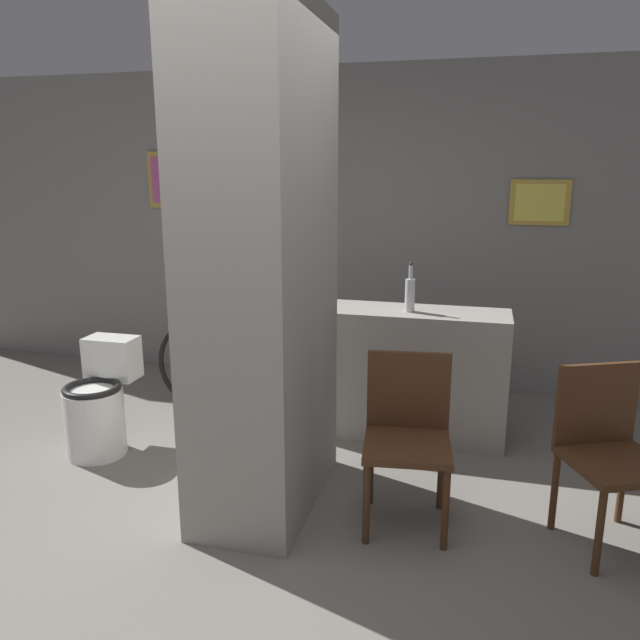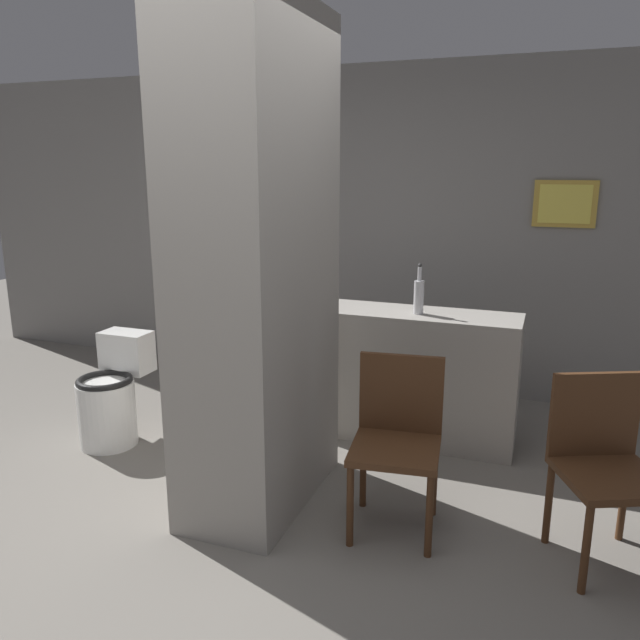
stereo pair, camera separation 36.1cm
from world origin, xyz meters
name	(u,v)px [view 2 (the right image)]	position (x,y,z in m)	size (l,w,h in m)	color
ground_plane	(215,545)	(0.00, 0.00, 0.00)	(14.00, 14.00, 0.00)	slate
wall_back	(368,230)	(0.00, 2.63, 1.30)	(8.00, 0.09, 2.60)	gray
pillar_center	(257,269)	(0.01, 0.52, 1.30)	(0.58, 1.04, 2.60)	gray
counter_shelf	(409,375)	(0.60, 1.59, 0.44)	(1.42, 0.44, 0.88)	gray
toilet	(111,397)	(-1.24, 0.82, 0.31)	(0.38, 0.54, 0.72)	white
chair_near_pillar	(397,434)	(0.78, 0.52, 0.49)	(0.48, 0.48, 0.88)	#4C2D19
chair_by_doorway	(604,460)	(1.75, 0.57, 0.49)	(0.58, 0.58, 0.88)	#4C2D19
bicycle	(280,367)	(-0.36, 1.62, 0.38)	(1.77, 0.42, 0.78)	black
bottle_tall	(419,295)	(0.66, 1.56, 1.01)	(0.07, 0.07, 0.33)	silver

